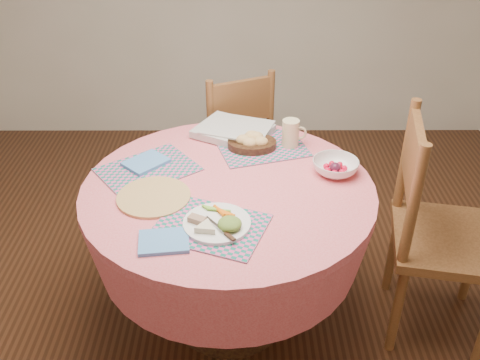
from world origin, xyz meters
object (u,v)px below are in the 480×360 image
Objects in this scene: wicker_trivet at (154,197)px; bread_bowl at (252,142)px; dining_table at (229,223)px; dinner_plate at (219,222)px; chair_right at (436,229)px; chair_back at (232,141)px; latte_mug at (291,133)px; fruit_bowl at (335,167)px.

bread_bowl is (0.41, 0.42, 0.03)m from wicker_trivet.
dining_table is 4.84× the size of dinner_plate.
dinner_plate is at bearing 115.80° from chair_right.
dinner_plate is at bearing 64.47° from chair_back.
dining_table is 1.17× the size of chair_right.
chair_right is (0.90, -0.04, -0.00)m from dining_table.
dinner_plate is 1.98× the size of latte_mug.
latte_mug is (0.29, 0.35, 0.27)m from dining_table.
chair_back is 1.06m from wicker_trivet.
chair_right is 0.99m from dinner_plate.
chair_right is 0.77m from latte_mug.
wicker_trivet is 0.33m from dinner_plate.
fruit_bowl reaches higher than dinner_plate.
chair_back reaches higher than fruit_bowl.
dining_table is 4.13× the size of wicker_trivet.
fruit_bowl is (0.46, 0.11, 0.22)m from dining_table.
fruit_bowl is (0.77, 0.19, 0.02)m from wicker_trivet.
chair_right is 1.22m from wicker_trivet.
bread_bowl is (-0.79, 0.37, 0.23)m from chair_right.
dining_table is 0.37m from wicker_trivet.
latte_mug is at bearing 36.52° from wicker_trivet.
wicker_trivet is 2.31× the size of latte_mug.
bread_bowl reaches higher than wicker_trivet.
chair_right reaches higher than chair_back.
latte_mug is at bearing 6.17° from bread_bowl.
chair_back is 1.21m from dinner_plate.
chair_back reaches higher than dining_table.
chair_back is 3.69× the size of dinner_plate.
chair_back is 0.95m from fruit_bowl.
dinner_plate is (-0.93, -0.24, 0.22)m from chair_right.
chair_right is 0.91m from bread_bowl.
chair_right reaches higher than bread_bowl.
chair_right is 1.30m from chair_back.
chair_right is 1.12× the size of chair_back.
chair_back is 3.15× the size of wicker_trivet.
bread_bowl is 0.19m from latte_mug.
dinner_plate is (0.27, -0.19, 0.02)m from wicker_trivet.
chair_back is at bearing 55.20° from chair_right.
fruit_bowl is (0.17, -0.24, -0.04)m from latte_mug.
chair_back is (0.00, 0.89, -0.06)m from dining_table.
bread_bowl is 1.11× the size of fruit_bowl.
bread_bowl reaches higher than fruit_bowl.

